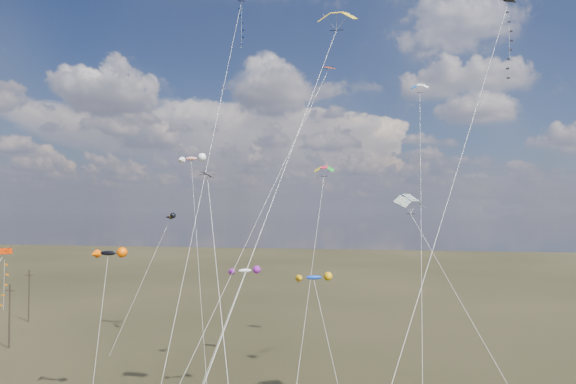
% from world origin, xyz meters
% --- Properties ---
extents(utility_pole_near, '(1.40, 0.20, 8.00)m').
position_xyz_m(utility_pole_near, '(-38.00, 30.00, 4.09)').
color(utility_pole_near, black).
rests_on(utility_pole_near, ground).
extents(utility_pole_far, '(1.40, 0.20, 8.00)m').
position_xyz_m(utility_pole_far, '(-46.00, 44.00, 4.09)').
color(utility_pole_far, black).
rests_on(utility_pole_far, ground).
extents(diamond_black_high, '(13.86, 26.90, 34.06)m').
position_xyz_m(diamond_black_high, '(17.43, 13.34, 28.90)').
color(diamond_black_high, black).
rests_on(diamond_black_high, ground).
extents(diamond_navy_tall, '(0.88, 21.84, 37.93)m').
position_xyz_m(diamond_navy_tall, '(-5.08, 18.55, 32.64)').
color(diamond_navy_tall, '#090B47').
rests_on(diamond_navy_tall, ground).
extents(diamond_black_mid, '(7.73, 15.05, 19.83)m').
position_xyz_m(diamond_black_mid, '(-0.35, -0.57, 13.61)').
color(diamond_black_mid, black).
rests_on(diamond_black_mid, ground).
extents(diamond_orange_center, '(11.76, 14.59, 30.14)m').
position_xyz_m(diamond_orange_center, '(0.48, 13.34, 21.08)').
color(diamond_orange_center, red).
rests_on(diamond_orange_center, ground).
extents(parafoil_yellow, '(6.82, 27.22, 31.75)m').
position_xyz_m(parafoil_yellow, '(5.34, 7.65, 30.93)').
color(parafoil_yellow, yellow).
rests_on(parafoil_yellow, ground).
extents(parafoil_blue_white, '(2.81, 27.68, 31.98)m').
position_xyz_m(parafoil_blue_white, '(12.50, 31.40, 31.13)').
color(parafoil_blue_white, blue).
rests_on(parafoil_blue_white, ground).
extents(parafoil_striped, '(10.39, 13.18, 19.07)m').
position_xyz_m(parafoil_striped, '(10.58, 14.01, 18.30)').
color(parafoil_striped, gold).
rests_on(parafoil_striped, ground).
extents(parafoil_tricolor, '(2.14, 19.04, 22.27)m').
position_xyz_m(parafoil_tricolor, '(2.42, 25.01, 21.59)').
color(parafoil_tricolor, yellow).
rests_on(parafoil_tricolor, ground).
extents(novelty_black_orange, '(4.25, 8.20, 14.15)m').
position_xyz_m(novelty_black_orange, '(-14.99, 13.47, 13.62)').
color(novelty_black_orange, black).
rests_on(novelty_black_orange, ground).
extents(novelty_orange_black, '(5.49, 9.02, 16.98)m').
position_xyz_m(novelty_orange_black, '(-19.25, 36.19, 16.44)').
color(novelty_orange_black, orange).
rests_on(novelty_orange_black, ground).
extents(novelty_white_purple, '(3.98, 9.43, 12.31)m').
position_xyz_m(novelty_white_purple, '(-3.88, 17.52, 11.87)').
color(novelty_white_purple, silver).
rests_on(novelty_white_purple, ground).
extents(novelty_redwhite_stripe, '(8.67, 13.99, 24.57)m').
position_xyz_m(novelty_redwhite_stripe, '(-15.71, 34.46, 23.86)').
color(novelty_redwhite_stripe, red).
rests_on(novelty_redwhite_stripe, ground).
extents(novelty_blue_yellow, '(5.78, 10.47, 12.58)m').
position_xyz_m(novelty_blue_yellow, '(3.20, 11.90, 12.12)').
color(novelty_blue_yellow, '#0D37B7').
rests_on(novelty_blue_yellow, ground).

